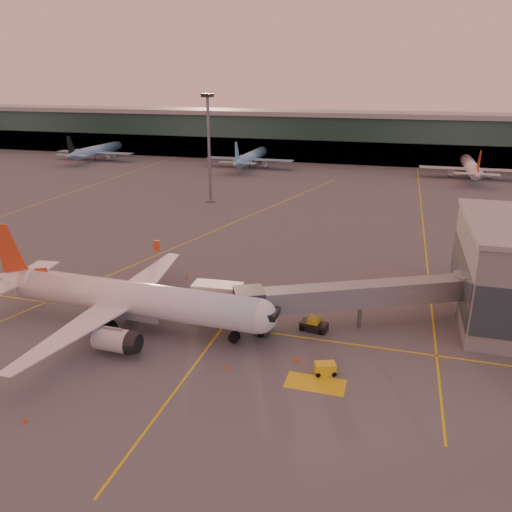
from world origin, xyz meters
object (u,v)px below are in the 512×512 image
(catering_truck, at_px, (219,299))
(pushback_tug, at_px, (314,325))
(main_airplane, at_px, (125,299))
(gpu_cart, at_px, (325,369))

(catering_truck, xyz_separation_m, pushback_tug, (12.10, 0.34, -2.06))
(main_airplane, bearing_deg, catering_truck, 28.53)
(pushback_tug, bearing_deg, catering_truck, -168.54)
(catering_truck, relative_size, gpu_cart, 2.58)
(gpu_cart, xyz_separation_m, pushback_tug, (-2.76, 9.11, 0.06))
(gpu_cart, bearing_deg, pushback_tug, 85.93)
(main_airplane, relative_size, pushback_tug, 11.21)
(main_airplane, xyz_separation_m, pushback_tug, (22.18, 5.49, -3.14))
(pushback_tug, bearing_deg, gpu_cart, -63.30)
(gpu_cart, bearing_deg, catering_truck, 128.54)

